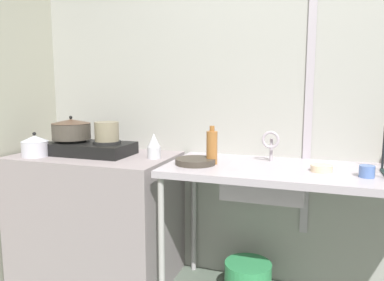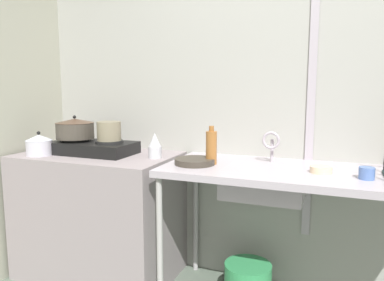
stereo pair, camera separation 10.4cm
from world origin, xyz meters
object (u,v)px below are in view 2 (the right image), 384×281
Objects in this scene: pot_on_right_burner at (109,131)px; pot_beside_stove at (39,145)px; faucet at (271,142)px; cup_by_rack at (367,173)px; sink_basin at (264,182)px; stove at (92,147)px; small_bowl_on_drainboard at (321,170)px; bucket_on_floor at (248,281)px; percolator at (155,146)px; frying_pan at (195,161)px; pot_on_left_burner at (75,128)px; bottle_by_sink at (211,147)px.

pot_beside_stove is at bearing -157.58° from pot_on_right_burner.
faucet reaches higher than cup_by_rack.
sink_basin is at bearing -2.01° from pot_on_right_burner.
stove is 1.53m from small_bowl_on_drainboard.
sink_basin is (1.08, -0.04, -0.25)m from pot_on_right_burner.
faucet is 0.66× the size of bucket_on_floor.
percolator is 0.34m from frying_pan.
percolator is 1.41× the size of small_bowl_on_drainboard.
pot_on_left_burner is 3.45× the size of cup_by_rack.
stove reaches higher than cup_by_rack.
frying_pan is at bearing -155.16° from bottle_by_sink.
bottle_by_sink reaches higher than sink_basin.
pot_beside_stove is at bearing -175.29° from small_bowl_on_drainboard.
pot_on_right_burner reaches higher than sink_basin.
faucet is at bearing 6.37° from stove.
frying_pan is 0.95m from cup_by_rack.
bottle_by_sink is at bearing -2.21° from stove.
bottle_by_sink is at bearing 175.76° from cup_by_rack.
frying_pan is (-0.42, -0.04, 0.10)m from sink_basin.
bottle_by_sink is at bearing -1.91° from pot_on_left_burner.
pot_beside_stove is (-0.30, -0.18, 0.03)m from stove.
pot_on_left_burner is at bearing 178.09° from bottle_by_sink.
cup_by_rack is at bearing -5.13° from percolator.
percolator reaches higher than small_bowl_on_drainboard.
pot_on_left_burner is at bearing -178.59° from percolator.
pot_on_right_burner is at bearing 176.51° from cup_by_rack.
bottle_by_sink reaches higher than frying_pan.
pot_on_right_burner is at bearing 178.63° from small_bowl_on_drainboard.
bottle_by_sink is (-0.33, 0.00, 0.19)m from sink_basin.
bucket_on_floor is (0.22, 0.09, -0.87)m from bottle_by_sink.
frying_pan is 1.04× the size of bottle_by_sink.
cup_by_rack is at bearing -6.49° from sink_basin.
bottle_by_sink is at bearing -179.85° from small_bowl_on_drainboard.
stove is at bearing 180.00° from pot_on_right_burner.
stove is 7.66× the size of cup_by_rack.
small_bowl_on_drainboard is at bearing 0.15° from bottle_by_sink.
stove is at bearing 31.31° from pot_beside_stove.
pot_on_right_burner reaches higher than frying_pan.
pot_beside_stove is at bearing -174.52° from sink_basin.
pot_on_left_burner is at bearing 178.87° from small_bowl_on_drainboard.
pot_beside_stove is 1.56m from faucet.
percolator is 2.13× the size of cup_by_rack.
bottle_by_sink is at bearing -152.56° from faucet.
pot_on_right_burner is at bearing 173.35° from frying_pan.
sink_basin is at bearing -179.11° from small_bowl_on_drainboard.
pot_on_right_burner is 0.35m from percolator.
cup_by_rack is (1.26, -0.11, -0.05)m from percolator.
pot_on_left_burner is at bearing -174.29° from faucet.
pot_on_right_burner is (0.14, 0.00, 0.12)m from stove.
stove reaches higher than small_bowl_on_drainboard.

